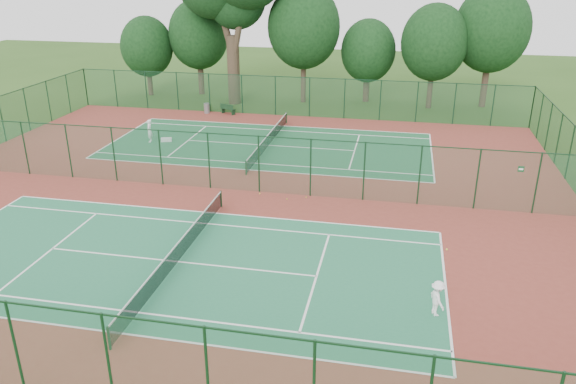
% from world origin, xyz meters
% --- Properties ---
extents(ground, '(120.00, 120.00, 0.00)m').
position_xyz_m(ground, '(0.00, 0.00, 0.00)').
color(ground, '#2A4D18').
rests_on(ground, ground).
extents(red_pad, '(40.00, 36.00, 0.01)m').
position_xyz_m(red_pad, '(0.00, 0.00, 0.01)').
color(red_pad, maroon).
rests_on(red_pad, ground).
extents(court_near, '(23.77, 10.97, 0.01)m').
position_xyz_m(court_near, '(0.00, -9.00, 0.01)').
color(court_near, '#226B47').
rests_on(court_near, red_pad).
extents(court_far, '(23.77, 10.97, 0.01)m').
position_xyz_m(court_far, '(0.00, 9.00, 0.01)').
color(court_far, '#1B5731').
rests_on(court_far, red_pad).
extents(fence_north, '(40.00, 0.09, 3.50)m').
position_xyz_m(fence_north, '(0.00, 18.00, 1.76)').
color(fence_north, '#174629').
rests_on(fence_north, ground).
extents(fence_south, '(40.00, 0.09, 3.50)m').
position_xyz_m(fence_south, '(0.00, -18.00, 1.76)').
color(fence_south, '#1B5331').
rests_on(fence_south, ground).
extents(fence_divider, '(40.00, 0.09, 3.50)m').
position_xyz_m(fence_divider, '(0.00, 0.00, 1.76)').
color(fence_divider, '#1A5031').
rests_on(fence_divider, ground).
extents(tennis_net_near, '(0.10, 12.90, 0.97)m').
position_xyz_m(tennis_net_near, '(0.00, -9.00, 0.54)').
color(tennis_net_near, '#14371D').
rests_on(tennis_net_near, ground).
extents(tennis_net_far, '(0.10, 12.90, 0.97)m').
position_xyz_m(tennis_net_far, '(0.00, 9.00, 0.54)').
color(tennis_net_far, '#163E20').
rests_on(tennis_net_far, ground).
extents(player_near, '(0.88, 1.09, 1.47)m').
position_xyz_m(player_near, '(11.38, -10.91, 0.76)').
color(player_near, white).
rests_on(player_near, court_near).
extents(player_far, '(0.58, 0.72, 1.73)m').
position_xyz_m(player_far, '(-9.09, 8.06, 0.89)').
color(player_far, white).
rests_on(player_far, court_far).
extents(trash_bin, '(0.65, 0.65, 0.91)m').
position_xyz_m(trash_bin, '(-7.79, 17.37, 0.47)').
color(trash_bin, gray).
rests_on(trash_bin, red_pad).
extents(bench, '(1.55, 1.02, 0.93)m').
position_xyz_m(bench, '(-5.82, 17.39, 0.49)').
color(bench, black).
rests_on(bench, red_pad).
extents(kit_bag, '(0.84, 0.51, 0.30)m').
position_xyz_m(kit_bag, '(-7.93, 8.39, 0.16)').
color(kit_bag, silver).
rests_on(kit_bag, red_pad).
extents(stray_ball_a, '(0.07, 0.07, 0.07)m').
position_xyz_m(stray_ball_a, '(4.45, -0.37, 0.04)').
color(stray_ball_a, '#C7D631').
rests_on(stray_ball_a, red_pad).
extents(stray_ball_b, '(0.07, 0.07, 0.07)m').
position_xyz_m(stray_ball_b, '(3.40, -0.86, 0.05)').
color(stray_ball_b, '#B7D331').
rests_on(stray_ball_b, red_pad).
extents(stray_ball_c, '(0.08, 0.08, 0.08)m').
position_xyz_m(stray_ball_c, '(1.66, -0.38, 0.05)').
color(stray_ball_c, '#E0F438').
rests_on(stray_ball_c, red_pad).
extents(evergreen_row, '(39.00, 5.00, 12.00)m').
position_xyz_m(evergreen_row, '(0.50, 24.25, 0.00)').
color(evergreen_row, black).
rests_on(evergreen_row, ground).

